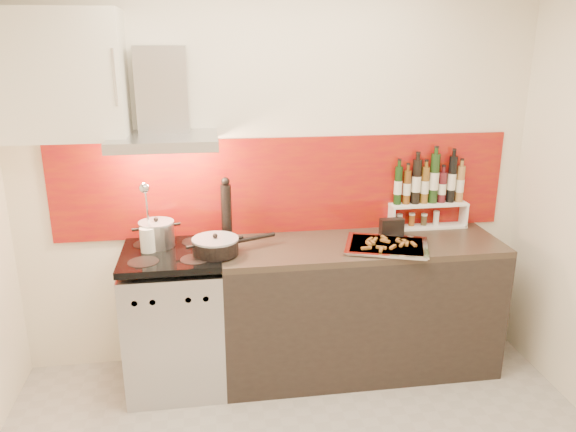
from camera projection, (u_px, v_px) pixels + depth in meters
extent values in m
cube|color=silver|center=(278.00, 174.00, 3.68)|extent=(3.40, 0.02, 2.60)
cube|color=maroon|center=(286.00, 186.00, 3.70)|extent=(3.00, 0.02, 0.64)
cube|color=#B7B7BA|center=(176.00, 323.00, 3.56)|extent=(0.60, 0.60, 0.84)
cube|color=black|center=(175.00, 360.00, 3.32)|extent=(0.50, 0.02, 0.40)
cube|color=#B7B7BA|center=(170.00, 300.00, 3.20)|extent=(0.56, 0.02, 0.12)
cube|color=#FF190C|center=(170.00, 301.00, 3.20)|extent=(0.10, 0.01, 0.04)
cube|color=black|center=(171.00, 254.00, 3.42)|extent=(0.60, 0.60, 0.04)
cube|color=black|center=(359.00, 309.00, 3.73)|extent=(1.80, 0.60, 0.86)
cube|color=#32241F|center=(362.00, 246.00, 3.59)|extent=(1.80, 0.60, 0.04)
cube|color=#B7B7BA|center=(164.00, 141.00, 3.26)|extent=(0.62, 0.50, 0.06)
cube|color=#B7B7BA|center=(162.00, 89.00, 3.32)|extent=(0.30, 0.18, 0.50)
sphere|color=#FFD18C|center=(138.00, 148.00, 3.25)|extent=(0.07, 0.07, 0.07)
sphere|color=#FFD18C|center=(190.00, 147.00, 3.29)|extent=(0.07, 0.07, 0.07)
cube|color=silver|center=(60.00, 75.00, 3.14)|extent=(0.70, 0.35, 0.72)
cylinder|color=#B7B7BA|center=(157.00, 235.00, 3.48)|extent=(0.21, 0.21, 0.15)
cylinder|color=#99999E|center=(156.00, 222.00, 3.46)|extent=(0.22, 0.22, 0.01)
sphere|color=black|center=(156.00, 220.00, 3.45)|extent=(0.03, 0.03, 0.03)
cylinder|color=black|center=(216.00, 247.00, 3.37)|extent=(0.28, 0.28, 0.09)
cylinder|color=#99999E|center=(215.00, 239.00, 3.35)|extent=(0.28, 0.28, 0.01)
sphere|color=black|center=(215.00, 236.00, 3.34)|extent=(0.03, 0.03, 0.03)
cylinder|color=black|center=(255.00, 238.00, 3.49)|extent=(0.26, 0.13, 0.03)
cylinder|color=silver|center=(148.00, 241.00, 3.39)|extent=(0.10, 0.10, 0.16)
cylinder|color=silver|center=(147.00, 208.00, 3.33)|extent=(0.01, 0.07, 0.29)
sphere|color=silver|center=(144.00, 188.00, 3.23)|extent=(0.06, 0.06, 0.06)
cylinder|color=black|center=(226.00, 214.00, 3.54)|extent=(0.07, 0.07, 0.38)
sphere|color=black|center=(225.00, 181.00, 3.48)|extent=(0.05, 0.05, 0.05)
cube|color=white|center=(426.00, 226.00, 3.89)|extent=(0.54, 0.15, 0.01)
cube|color=white|center=(391.00, 217.00, 3.83)|extent=(0.01, 0.15, 0.15)
cube|color=white|center=(462.00, 214.00, 3.90)|extent=(0.02, 0.15, 0.15)
cube|color=white|center=(428.00, 204.00, 3.84)|extent=(0.54, 0.15, 0.02)
cylinder|color=black|center=(398.00, 185.00, 3.76)|extent=(0.05, 0.05, 0.26)
cylinder|color=#613710|center=(407.00, 187.00, 3.78)|extent=(0.05, 0.05, 0.23)
cylinder|color=black|center=(416.00, 182.00, 3.78)|extent=(0.06, 0.06, 0.30)
cylinder|color=brown|center=(425.00, 185.00, 3.79)|extent=(0.05, 0.05, 0.25)
cylinder|color=black|center=(434.00, 178.00, 3.79)|extent=(0.06, 0.06, 0.34)
cylinder|color=#49131A|center=(442.00, 187.00, 3.82)|extent=(0.05, 0.05, 0.21)
cylinder|color=black|center=(452.00, 179.00, 3.81)|extent=(0.06, 0.06, 0.32)
cylinder|color=olive|center=(460.00, 184.00, 3.83)|extent=(0.05, 0.05, 0.25)
cylinder|color=#C1AB9D|center=(399.00, 221.00, 3.84)|extent=(0.04, 0.04, 0.07)
cylinder|color=brown|center=(412.00, 220.00, 3.86)|extent=(0.04, 0.04, 0.08)
cylinder|color=#413720|center=(424.00, 220.00, 3.87)|extent=(0.04, 0.04, 0.07)
cylinder|color=silver|center=(436.00, 219.00, 3.88)|extent=(0.04, 0.04, 0.08)
cube|color=black|center=(391.00, 228.00, 3.67)|extent=(0.15, 0.07, 0.13)
cube|color=silver|center=(387.00, 246.00, 3.49)|extent=(0.58, 0.51, 0.01)
cube|color=silver|center=(387.00, 245.00, 3.49)|extent=(0.60, 0.53, 0.01)
cube|color=red|center=(387.00, 245.00, 3.49)|extent=(0.52, 0.45, 0.01)
cube|color=brown|center=(381.00, 248.00, 3.42)|extent=(0.06, 0.05, 0.02)
cube|color=brown|center=(381.00, 250.00, 3.39)|extent=(0.04, 0.07, 0.02)
cube|color=brown|center=(400.00, 241.00, 3.54)|extent=(0.03, 0.07, 0.02)
cube|color=brown|center=(401.00, 241.00, 3.53)|extent=(0.07, 0.02, 0.02)
cube|color=brown|center=(369.00, 244.00, 3.48)|extent=(0.03, 0.07, 0.02)
cube|color=brown|center=(407.00, 244.00, 3.48)|extent=(0.04, 0.07, 0.02)
cube|color=brown|center=(375.00, 240.00, 3.55)|extent=(0.05, 0.06, 0.02)
cube|color=brown|center=(366.00, 248.00, 3.41)|extent=(0.07, 0.03, 0.02)
cube|color=brown|center=(402.00, 245.00, 3.47)|extent=(0.05, 0.06, 0.02)
cube|color=brown|center=(414.00, 244.00, 3.48)|extent=(0.02, 0.06, 0.02)
cube|color=brown|center=(372.00, 242.00, 3.51)|extent=(0.02, 0.06, 0.02)
cube|color=brown|center=(384.00, 238.00, 3.59)|extent=(0.03, 0.07, 0.02)
cube|color=brown|center=(403.00, 242.00, 3.52)|extent=(0.07, 0.04, 0.02)
cube|color=brown|center=(393.00, 247.00, 3.43)|extent=(0.06, 0.06, 0.02)
cube|color=brown|center=(370.00, 240.00, 3.55)|extent=(0.06, 0.06, 0.02)
cube|color=brown|center=(385.00, 241.00, 3.53)|extent=(0.06, 0.06, 0.02)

